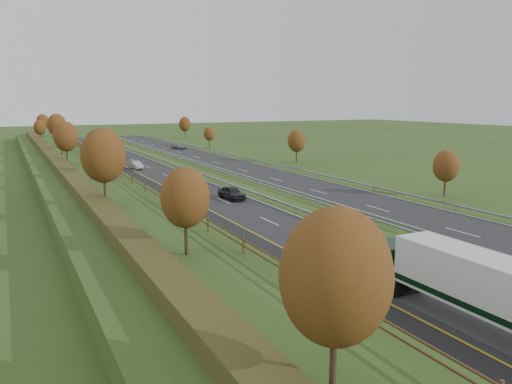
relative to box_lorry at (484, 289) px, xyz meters
The scene contains 19 objects.
ground 59.43m from the box_lorry, 81.94° to the left, with size 400.00×400.00×0.00m, color #2B4619.
near_carriageway 63.84m from the box_lorry, 89.70° to the left, with size 10.50×200.00×0.04m, color black.
far_carriageway 66.02m from the box_lorry, 75.22° to the left, with size 10.50×200.00×0.04m, color black.
hard_shoulder 63.93m from the box_lorry, 93.07° to the left, with size 3.00×200.00×0.04m, color black.
lane_markings 64.08m from the box_lorry, 83.97° to the left, with size 26.75×200.00×0.01m.
embankment_left 65.06m from the box_lorry, 101.23° to the left, with size 12.00×200.00×2.00m, color #2B4619.
hedge_left 65.47m from the box_lorry, 102.95° to the left, with size 2.20×180.00×1.10m, color #3A3D19.
fence_left 63.91m from the box_lorry, 97.34° to the left, with size 0.12×189.06×1.20m.
median_barrier_near 64.11m from the box_lorry, 84.60° to the left, with size 0.32×200.00×0.71m.
median_barrier_far 64.79m from the box_lorry, 80.10° to the left, with size 0.32×200.00×0.71m.
outer_barrier_far 67.72m from the box_lorry, 70.47° to the left, with size 0.32×200.00×0.71m.
trees_left 61.80m from the box_lorry, 101.52° to the left, with size 6.64×164.30×7.66m.
trees_far 97.79m from the box_lorry, 72.05° to the left, with size 8.45×118.60×7.12m.
box_lorry is the anchor object (origin of this frame).
road_tanker 98.19m from the box_lorry, 90.04° to the left, with size 2.40×11.22×3.46m.
car_dark_near 39.35m from the box_lorry, 85.74° to the left, with size 1.92×4.76×1.62m, color black.
car_silver_mid 73.03m from the box_lorry, 90.80° to the left, with size 1.49×4.27×1.41m, color #A4A3A8.
car_small_far 122.14m from the box_lorry, 90.60° to the left, with size 1.79×4.41×1.28m, color #131D3E.
car_oncoming 109.45m from the box_lorry, 80.29° to the left, with size 2.54×5.50×1.53m, color #99999E.
Camera 1 is at (-22.23, -20.58, 12.05)m, focal length 35.00 mm.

